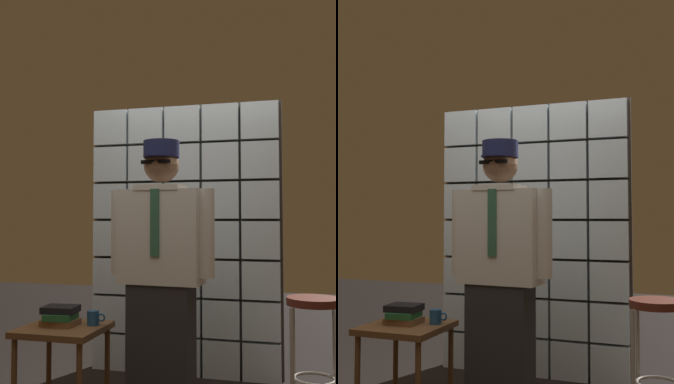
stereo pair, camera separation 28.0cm
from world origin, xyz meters
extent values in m
cube|color=silver|center=(-0.62, 1.22, 0.14)|extent=(0.29, 0.08, 0.29)
cube|color=silver|center=(-0.31, 1.22, 0.14)|extent=(0.29, 0.08, 0.29)
cube|color=silver|center=(0.00, 1.22, 0.14)|extent=(0.29, 0.08, 0.29)
cube|color=silver|center=(0.31, 1.22, 0.14)|extent=(0.29, 0.08, 0.29)
cube|color=silver|center=(0.62, 1.22, 0.14)|extent=(0.29, 0.08, 0.29)
cube|color=silver|center=(-0.62, 1.22, 0.45)|extent=(0.29, 0.08, 0.29)
cube|color=silver|center=(-0.31, 1.22, 0.45)|extent=(0.29, 0.08, 0.29)
cube|color=silver|center=(0.00, 1.22, 0.45)|extent=(0.29, 0.08, 0.29)
cube|color=silver|center=(0.31, 1.22, 0.45)|extent=(0.29, 0.08, 0.29)
cube|color=silver|center=(0.62, 1.22, 0.45)|extent=(0.29, 0.08, 0.29)
cube|color=silver|center=(-0.62, 1.22, 0.76)|extent=(0.29, 0.08, 0.29)
cube|color=silver|center=(-0.31, 1.22, 0.76)|extent=(0.29, 0.08, 0.29)
cube|color=silver|center=(0.00, 1.22, 0.76)|extent=(0.29, 0.08, 0.29)
cube|color=silver|center=(0.31, 1.22, 0.76)|extent=(0.29, 0.08, 0.29)
cube|color=silver|center=(0.62, 1.22, 0.76)|extent=(0.29, 0.08, 0.29)
cube|color=silver|center=(-0.62, 1.22, 1.07)|extent=(0.29, 0.08, 0.29)
cube|color=silver|center=(-0.31, 1.22, 1.07)|extent=(0.29, 0.08, 0.29)
cube|color=silver|center=(0.00, 1.22, 1.07)|extent=(0.29, 0.08, 0.29)
cube|color=silver|center=(0.31, 1.22, 1.07)|extent=(0.29, 0.08, 0.29)
cube|color=silver|center=(0.62, 1.22, 1.07)|extent=(0.29, 0.08, 0.29)
cube|color=silver|center=(-0.62, 1.22, 1.38)|extent=(0.29, 0.08, 0.29)
cube|color=silver|center=(-0.31, 1.22, 1.38)|extent=(0.29, 0.08, 0.29)
cube|color=silver|center=(0.00, 1.22, 1.38)|extent=(0.29, 0.08, 0.29)
cube|color=silver|center=(0.31, 1.22, 1.38)|extent=(0.29, 0.08, 0.29)
cube|color=silver|center=(0.62, 1.22, 1.38)|extent=(0.29, 0.08, 0.29)
cube|color=silver|center=(-0.62, 1.22, 1.69)|extent=(0.29, 0.08, 0.29)
cube|color=silver|center=(-0.31, 1.22, 1.69)|extent=(0.29, 0.08, 0.29)
cube|color=silver|center=(0.00, 1.22, 1.69)|extent=(0.29, 0.08, 0.29)
cube|color=silver|center=(0.31, 1.22, 1.69)|extent=(0.29, 0.08, 0.29)
cube|color=silver|center=(0.62, 1.22, 1.69)|extent=(0.29, 0.08, 0.29)
cube|color=silver|center=(-0.62, 1.22, 2.00)|extent=(0.29, 0.08, 0.29)
cube|color=silver|center=(-0.31, 1.22, 2.00)|extent=(0.29, 0.08, 0.29)
cube|color=silver|center=(0.00, 1.22, 2.00)|extent=(0.29, 0.08, 0.29)
cube|color=silver|center=(0.31, 1.22, 2.00)|extent=(0.29, 0.08, 0.29)
cube|color=silver|center=(0.62, 1.22, 2.00)|extent=(0.29, 0.08, 0.29)
cube|color=#38332D|center=(0.00, 1.28, 1.07)|extent=(1.57, 0.02, 2.19)
cube|color=#28282D|center=(0.08, 0.32, 0.42)|extent=(0.41, 0.23, 0.83)
cube|color=silver|center=(0.08, 0.32, 1.13)|extent=(0.53, 0.26, 0.59)
cube|color=#33664C|center=(0.07, 0.20, 1.22)|extent=(0.06, 0.01, 0.41)
cube|color=silver|center=(0.08, 0.32, 1.43)|extent=(0.30, 0.26, 0.04)
sphere|color=#846047|center=(0.08, 0.32, 1.58)|extent=(0.23, 0.23, 0.23)
ellipsoid|color=black|center=(0.08, 0.27, 1.54)|extent=(0.15, 0.09, 0.10)
cube|color=black|center=(0.07, 0.22, 1.59)|extent=(0.19, 0.02, 0.02)
cylinder|color=#191E47|center=(0.08, 0.24, 1.63)|extent=(0.18, 0.18, 0.01)
cylinder|color=#191E47|center=(0.08, 0.32, 1.68)|extent=(0.23, 0.23, 0.11)
cylinder|color=silver|center=(0.37, 0.30, 1.15)|extent=(0.11, 0.11, 0.54)
cylinder|color=silver|center=(-0.21, 0.34, 1.15)|extent=(0.11, 0.11, 0.54)
cylinder|color=#592319|center=(1.00, 0.67, 0.71)|extent=(0.34, 0.34, 0.05)
torus|color=#A59E93|center=(1.00, 0.67, 0.22)|extent=(0.27, 0.27, 0.02)
cylinder|color=#A59E93|center=(0.87, 0.53, 0.34)|extent=(0.03, 0.03, 0.68)
cylinder|color=#A59E93|center=(0.87, 0.80, 0.34)|extent=(0.03, 0.03, 0.68)
cylinder|color=#A59E93|center=(1.13, 0.80, 0.34)|extent=(0.03, 0.03, 0.68)
cube|color=brown|center=(-0.58, 0.29, 0.52)|extent=(0.52, 0.52, 0.04)
cylinder|color=brown|center=(-0.80, 0.07, 0.25)|extent=(0.04, 0.04, 0.50)
cylinder|color=brown|center=(-0.80, 0.51, 0.25)|extent=(0.04, 0.04, 0.50)
cylinder|color=brown|center=(-0.36, 0.51, 0.25)|extent=(0.04, 0.04, 0.50)
cube|color=brown|center=(-0.60, 0.31, 0.56)|extent=(0.22, 0.18, 0.04)
cube|color=#1E592D|center=(-0.60, 0.30, 0.60)|extent=(0.20, 0.21, 0.04)
cube|color=black|center=(-0.61, 0.32, 0.64)|extent=(0.23, 0.20, 0.04)
cylinder|color=navy|center=(-0.40, 0.38, 0.59)|extent=(0.08, 0.08, 0.09)
torus|color=navy|center=(-0.35, 0.38, 0.59)|extent=(0.06, 0.01, 0.06)
camera|label=1|loc=(0.98, -2.76, 1.24)|focal=47.67mm
camera|label=2|loc=(1.24, -2.68, 1.24)|focal=47.67mm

